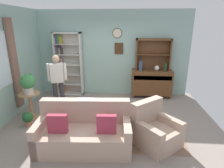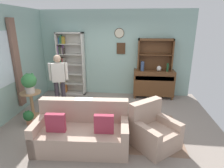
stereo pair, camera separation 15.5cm
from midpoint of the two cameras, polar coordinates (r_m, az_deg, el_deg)
ground_plane at (r=4.77m, az=-0.54°, el=-11.77°), size 5.40×4.60×0.02m
wall_back at (r=6.33m, az=1.75°, el=9.29°), size 5.00×0.09×2.80m
wall_left at (r=5.17m, az=-29.68°, el=4.96°), size 0.16×4.20×2.80m
area_rug at (r=4.48m, az=1.60°, el=-13.63°), size 2.97×1.70×0.01m
bookshelf at (r=6.53m, az=-12.25°, el=5.95°), size 0.90×0.30×2.10m
sideboard at (r=6.30m, az=13.24°, el=0.41°), size 1.30×0.45×0.92m
sideboard_hutch at (r=6.18m, az=13.82°, el=10.04°), size 1.10×0.26×1.00m
vase_tall at (r=6.04m, az=10.02°, el=5.41°), size 0.11×0.11×0.30m
vase_round at (r=6.13m, az=14.85°, el=4.60°), size 0.15×0.15×0.17m
bottle_wine at (r=6.14m, az=17.31°, el=4.86°), size 0.07×0.07×0.26m
couch_floral at (r=3.84m, az=-7.88°, el=-14.28°), size 1.85×0.95×0.90m
armchair_floral at (r=3.94m, az=13.68°, el=-14.13°), size 1.08×1.08×0.88m
plant_stand at (r=5.27m, az=-22.58°, el=-5.00°), size 0.52×0.52×0.69m
potted_plant_large at (r=5.03m, az=-23.23°, el=0.64°), size 0.36×0.36×0.50m
potted_plant_small at (r=5.01m, az=-23.36°, el=-9.13°), size 0.24×0.24×0.34m
person_reading at (r=5.36m, az=-15.14°, el=1.66°), size 0.52×0.29×1.56m
coffee_table at (r=4.63m, az=-3.95°, el=-7.67°), size 0.80×0.50×0.42m
book_stack at (r=4.69m, az=-5.42°, el=-6.14°), size 0.21×0.15×0.05m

